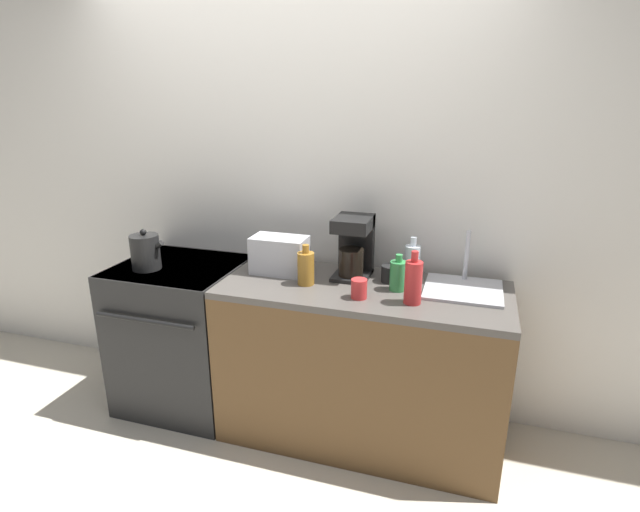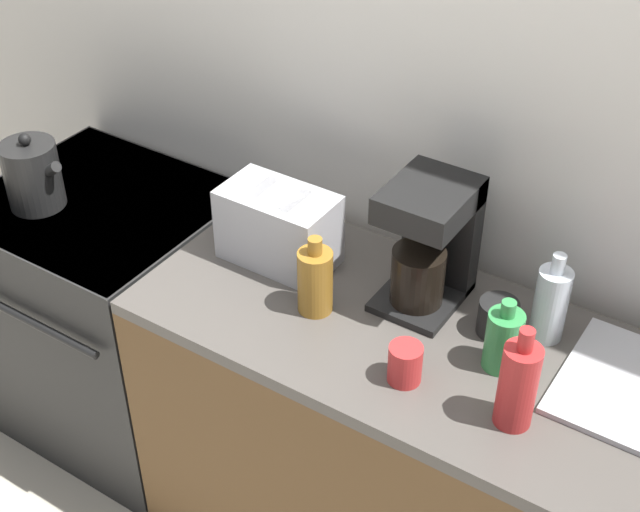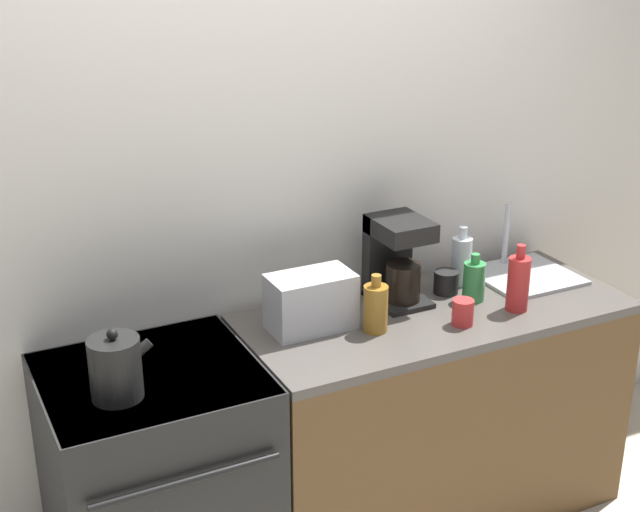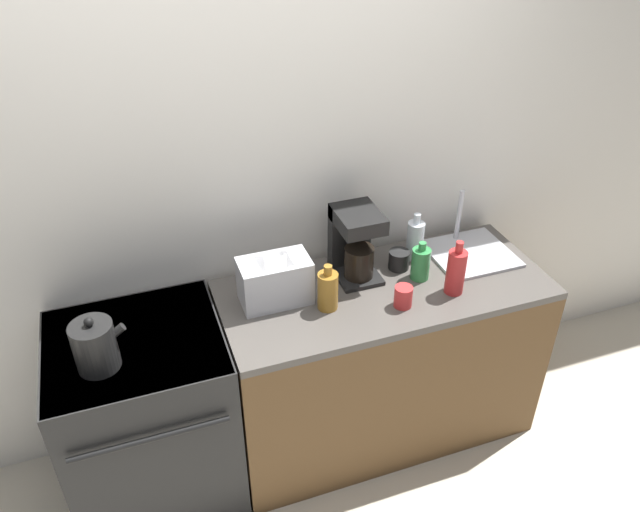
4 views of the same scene
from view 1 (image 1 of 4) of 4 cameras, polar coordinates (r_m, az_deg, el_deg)
The scene contains 14 objects.
ground_plane at distance 2.96m, azimuth -7.89°, elevation -20.98°, with size 12.00×12.00×0.00m, color beige.
wall_back at distance 2.99m, azimuth -3.24°, elevation 7.41°, with size 8.00×0.05×2.60m.
stove at distance 3.19m, azimuth -15.29°, elevation -8.45°, with size 0.71×0.68×0.90m.
counter_block at distance 2.80m, azimuth 4.73°, elevation -12.09°, with size 1.50×0.64×0.90m.
kettle at distance 2.99m, azimuth -19.31°, elevation 0.45°, with size 0.20×0.16×0.23m.
toaster at distance 2.77m, azimuth -4.64°, elevation 0.13°, with size 0.30×0.17×0.21m.
coffee_maker at distance 2.70m, azimuth 3.88°, elevation 1.29°, with size 0.19×0.24×0.34m.
sink_tray at distance 2.65m, azimuth 16.07°, elevation -3.44°, with size 0.38×0.36×0.28m.
bottle_clear at distance 2.69m, azimuth 10.49°, elevation -0.74°, with size 0.08×0.08×0.24m.
bottle_red at distance 2.40m, azimuth 10.61°, elevation -2.91°, with size 0.08×0.08×0.26m.
bottle_amber at distance 2.60m, azimuth -1.63°, elevation -1.36°, with size 0.09×0.09×0.22m.
bottle_green at distance 2.56m, azimuth 8.92°, elevation -2.19°, with size 0.09×0.09×0.19m.
cup_black at distance 2.67m, azimuth 8.05°, elevation -2.02°, with size 0.10×0.10×0.09m.
cup_red at distance 2.44m, azimuth 4.48°, elevation -3.75°, with size 0.08×0.08×0.10m.
Camera 1 is at (1.04, -2.05, 1.86)m, focal length 28.00 mm.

